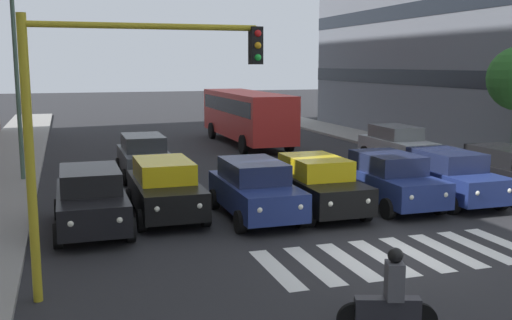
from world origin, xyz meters
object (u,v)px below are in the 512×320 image
at_px(car_row2_1, 397,144).
at_px(bus_behind_traffic, 246,112).
at_px(street_lamp_left, 510,56).
at_px(car_3, 317,184).
at_px(traffic_light_gantry, 102,109).
at_px(street_lamp_right, 32,58).
at_px(car_5, 165,188).
at_px(car_6, 91,199).
at_px(car_1, 448,176).
at_px(car_4, 255,189).
at_px(car_row2_0, 144,156).
at_px(motorcycle_with_rider, 390,301).
at_px(car_2, 389,179).
at_px(car_0, 507,171).

xyz_separation_m(car_row2_1, bus_behind_traffic, (4.86, -8.38, 0.97)).
distance_m(car_row2_1, street_lamp_left, 6.83).
height_order(car_3, traffic_light_gantry, traffic_light_gantry).
bearing_deg(street_lamp_right, car_5, 119.05).
height_order(car_3, street_lamp_right, street_lamp_right).
relative_size(bus_behind_traffic, street_lamp_right, 1.39).
bearing_deg(car_5, car_row2_1, -150.84).
bearing_deg(car_6, car_1, 179.42).
bearing_deg(car_4, bus_behind_traffic, -106.06).
bearing_deg(traffic_light_gantry, car_row2_0, -100.57).
distance_m(car_4, street_lamp_right, 10.88).
relative_size(car_row2_0, motorcycle_with_rider, 2.71).
relative_size(car_6, car_row2_0, 1.00).
relative_size(car_5, car_row2_0, 1.00).
distance_m(car_2, car_row2_1, 9.00).
distance_m(motorcycle_with_rider, street_lamp_left, 16.10).
height_order(motorcycle_with_rider, street_lamp_left, street_lamp_left).
distance_m(car_4, car_row2_0, 7.93).
bearing_deg(motorcycle_with_rider, car_row2_1, -121.43).
xyz_separation_m(car_1, traffic_light_gantry, (11.43, 4.80, 2.84)).
distance_m(car_row2_0, traffic_light_gantry, 12.93).
distance_m(car_5, bus_behind_traffic, 16.73).
bearing_deg(car_4, car_3, -178.01).
bearing_deg(car_5, motorcycle_with_rider, 103.82).
xyz_separation_m(car_1, street_lamp_right, (13.19, -7.90, 3.91)).
bearing_deg(car_row2_1, car_row2_0, 0.35).
height_order(car_1, car_row2_0, same).
bearing_deg(car_6, bus_behind_traffic, -120.42).
bearing_deg(car_row2_1, car_3, 45.67).
bearing_deg(car_row2_1, street_lamp_right, -0.83).
relative_size(car_6, bus_behind_traffic, 0.42).
bearing_deg(car_6, car_0, 179.89).
xyz_separation_m(car_1, car_row2_0, (9.11, -7.60, 0.00)).
height_order(car_2, car_row2_1, same).
distance_m(car_0, bus_behind_traffic, 16.65).
distance_m(motorcycle_with_rider, traffic_light_gantry, 6.37).
height_order(car_row2_0, car_row2_1, same).
distance_m(car_1, bus_behind_traffic, 16.22).
height_order(car_1, car_5, same).
distance_m(car_0, traffic_light_gantry, 15.01).
bearing_deg(car_1, car_6, -0.58).
bearing_deg(car_2, car_row2_1, -122.67).
bearing_deg(car_1, street_lamp_right, -30.91).
height_order(car_0, car_2, same).
relative_size(car_3, traffic_light_gantry, 0.81).
bearing_deg(car_1, car_row2_0, -39.81).
relative_size(bus_behind_traffic, street_lamp_left, 1.33).
height_order(car_5, motorcycle_with_rider, car_5).
bearing_deg(car_2, car_3, 0.28).
xyz_separation_m(car_0, bus_behind_traffic, (4.65, -15.96, 0.97)).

